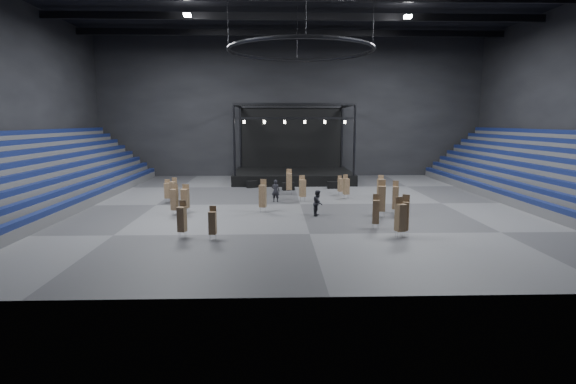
{
  "coord_description": "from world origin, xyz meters",
  "views": [
    {
      "loc": [
        -2.28,
        -38.52,
        7.15
      ],
      "look_at": [
        -1.13,
        -2.0,
        1.4
      ],
      "focal_mm": 28.0,
      "sensor_mm": 36.0,
      "label": 1
    }
  ],
  "objects_px": {
    "chair_stack_0": "(173,190)",
    "chair_stack_4": "(263,195)",
    "chair_stack_16": "(167,190)",
    "chair_stack_8": "(213,222)",
    "flight_case_right": "(333,185)",
    "chair_stack_6": "(182,219)",
    "chair_stack_14": "(376,211)",
    "stage": "(293,168)",
    "chair_stack_9": "(346,186)",
    "man_center": "(276,191)",
    "flight_case_mid": "(288,186)",
    "chair_stack_1": "(289,181)",
    "flight_case_left": "(252,184)",
    "chair_stack_7": "(405,215)",
    "chair_stack_15": "(185,198)",
    "chair_stack_10": "(303,188)",
    "chair_stack_5": "(382,198)",
    "chair_stack_11": "(174,199)",
    "chair_stack_13": "(341,185)",
    "crew_member": "(318,203)",
    "chair_stack_3": "(380,186)",
    "chair_stack_12": "(400,217)",
    "chair_stack_2": "(395,197)"
  },
  "relations": [
    {
      "from": "chair_stack_0",
      "to": "chair_stack_13",
      "type": "xyz_separation_m",
      "value": [
        15.43,
        3.73,
        -0.17
      ]
    },
    {
      "from": "stage",
      "to": "flight_case_mid",
      "type": "height_order",
      "value": "stage"
    },
    {
      "from": "chair_stack_1",
      "to": "chair_stack_13",
      "type": "distance_m",
      "value": 5.08
    },
    {
      "from": "chair_stack_1",
      "to": "crew_member",
      "type": "bearing_deg",
      "value": -78.86
    },
    {
      "from": "chair_stack_0",
      "to": "chair_stack_5",
      "type": "distance_m",
      "value": 18.22
    },
    {
      "from": "flight_case_right",
      "to": "man_center",
      "type": "relative_size",
      "value": 0.57
    },
    {
      "from": "chair_stack_9",
      "to": "chair_stack_14",
      "type": "height_order",
      "value": "chair_stack_14"
    },
    {
      "from": "chair_stack_2",
      "to": "chair_stack_12",
      "type": "distance_m",
      "value": 7.55
    },
    {
      "from": "flight_case_right",
      "to": "chair_stack_15",
      "type": "xyz_separation_m",
      "value": [
        -13.28,
        -12.89,
        0.86
      ]
    },
    {
      "from": "chair_stack_1",
      "to": "chair_stack_7",
      "type": "relative_size",
      "value": 0.95
    },
    {
      "from": "stage",
      "to": "chair_stack_9",
      "type": "height_order",
      "value": "stage"
    },
    {
      "from": "chair_stack_6",
      "to": "chair_stack_14",
      "type": "xyz_separation_m",
      "value": [
        12.53,
        1.93,
        -0.0
      ]
    },
    {
      "from": "flight_case_right",
      "to": "chair_stack_1",
      "type": "height_order",
      "value": "chair_stack_1"
    },
    {
      "from": "stage",
      "to": "chair_stack_1",
      "type": "relative_size",
      "value": 5.59
    },
    {
      "from": "chair_stack_0",
      "to": "chair_stack_14",
      "type": "bearing_deg",
      "value": -8.81
    },
    {
      "from": "chair_stack_5",
      "to": "chair_stack_6",
      "type": "xyz_separation_m",
      "value": [
        -13.82,
        -5.68,
        -0.25
      ]
    },
    {
      "from": "chair_stack_6",
      "to": "chair_stack_1",
      "type": "bearing_deg",
      "value": 81.81
    },
    {
      "from": "chair_stack_3",
      "to": "chair_stack_13",
      "type": "distance_m",
      "value": 4.08
    },
    {
      "from": "flight_case_left",
      "to": "chair_stack_8",
      "type": "height_order",
      "value": "chair_stack_8"
    },
    {
      "from": "chair_stack_0",
      "to": "chair_stack_4",
      "type": "xyz_separation_m",
      "value": [
        8.01,
        -4.4,
        0.15
      ]
    },
    {
      "from": "chair_stack_6",
      "to": "flight_case_left",
      "type": "bearing_deg",
      "value": 96.41
    },
    {
      "from": "chair_stack_4",
      "to": "stage",
      "type": "bearing_deg",
      "value": 98.93
    },
    {
      "from": "chair_stack_16",
      "to": "chair_stack_8",
      "type": "bearing_deg",
      "value": -66.92
    },
    {
      "from": "flight_case_left",
      "to": "flight_case_mid",
      "type": "height_order",
      "value": "flight_case_mid"
    },
    {
      "from": "chair_stack_10",
      "to": "chair_stack_9",
      "type": "bearing_deg",
      "value": 6.99
    },
    {
      "from": "chair_stack_13",
      "to": "chair_stack_14",
      "type": "relative_size",
      "value": 0.82
    },
    {
      "from": "stage",
      "to": "chair_stack_11",
      "type": "relative_size",
      "value": 5.82
    },
    {
      "from": "stage",
      "to": "chair_stack_14",
      "type": "height_order",
      "value": "stage"
    },
    {
      "from": "chair_stack_7",
      "to": "chair_stack_12",
      "type": "relative_size",
      "value": 1.03
    },
    {
      "from": "chair_stack_1",
      "to": "chair_stack_7",
      "type": "xyz_separation_m",
      "value": [
        6.73,
        -16.68,
        0.01
      ]
    },
    {
      "from": "chair_stack_9",
      "to": "chair_stack_16",
      "type": "bearing_deg",
      "value": 168.77
    },
    {
      "from": "chair_stack_9",
      "to": "man_center",
      "type": "xyz_separation_m",
      "value": [
        -6.61,
        -1.51,
        -0.18
      ]
    },
    {
      "from": "flight_case_right",
      "to": "chair_stack_10",
      "type": "height_order",
      "value": "chair_stack_10"
    },
    {
      "from": "stage",
      "to": "man_center",
      "type": "bearing_deg",
      "value": -98.15
    },
    {
      "from": "chair_stack_4",
      "to": "chair_stack_10",
      "type": "height_order",
      "value": "chair_stack_4"
    },
    {
      "from": "chair_stack_0",
      "to": "chair_stack_4",
      "type": "bearing_deg",
      "value": -4.5
    },
    {
      "from": "chair_stack_4",
      "to": "chair_stack_14",
      "type": "bearing_deg",
      "value": -18.96
    },
    {
      "from": "flight_case_mid",
      "to": "chair_stack_6",
      "type": "xyz_separation_m",
      "value": [
        -7.21,
        -19.28,
        0.8
      ]
    },
    {
      "from": "chair_stack_5",
      "to": "chair_stack_1",
      "type": "bearing_deg",
      "value": 132.42
    },
    {
      "from": "chair_stack_14",
      "to": "chair_stack_16",
      "type": "distance_m",
      "value": 19.37
    },
    {
      "from": "stage",
      "to": "chair_stack_3",
      "type": "xyz_separation_m",
      "value": [
        7.6,
        -13.79,
        -0.26
      ]
    },
    {
      "from": "stage",
      "to": "flight_case_right",
      "type": "relative_size",
      "value": 12.36
    },
    {
      "from": "crew_member",
      "to": "man_center",
      "type": "bearing_deg",
      "value": 46.35
    },
    {
      "from": "stage",
      "to": "chair_stack_9",
      "type": "xyz_separation_m",
      "value": [
        4.46,
        -13.47,
        -0.26
      ]
    },
    {
      "from": "flight_case_left",
      "to": "chair_stack_9",
      "type": "distance_m",
      "value": 11.75
    },
    {
      "from": "flight_case_right",
      "to": "chair_stack_7",
      "type": "xyz_separation_m",
      "value": [
        1.9,
        -20.35,
        0.96
      ]
    },
    {
      "from": "chair_stack_2",
      "to": "chair_stack_5",
      "type": "height_order",
      "value": "chair_stack_5"
    },
    {
      "from": "chair_stack_0",
      "to": "chair_stack_4",
      "type": "height_order",
      "value": "chair_stack_4"
    },
    {
      "from": "flight_case_right",
      "to": "chair_stack_6",
      "type": "bearing_deg",
      "value": -120.65
    },
    {
      "from": "chair_stack_1",
      "to": "chair_stack_12",
      "type": "height_order",
      "value": "chair_stack_12"
    }
  ]
}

